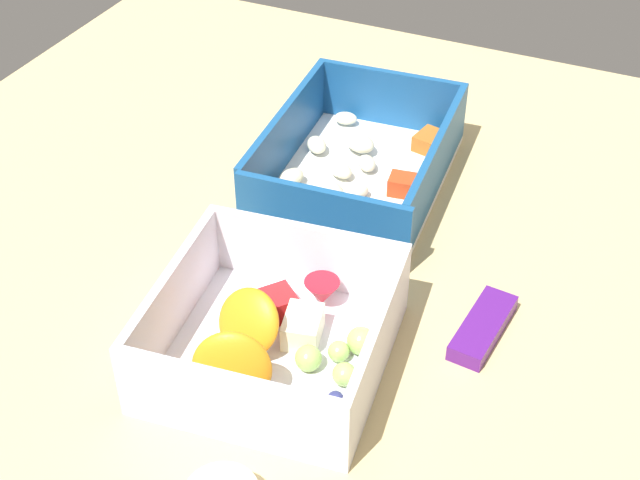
% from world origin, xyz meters
% --- Properties ---
extents(table_surface, '(0.80, 0.80, 0.02)m').
position_xyz_m(table_surface, '(0.00, 0.00, 0.01)').
color(table_surface, tan).
rests_on(table_surface, ground).
extents(pasta_container, '(0.20, 0.15, 0.06)m').
position_xyz_m(pasta_container, '(-0.11, -0.01, 0.04)').
color(pasta_container, white).
rests_on(pasta_container, table_surface).
extents(fruit_bowl, '(0.16, 0.16, 0.06)m').
position_xyz_m(fruit_bowl, '(0.09, 0.02, 0.04)').
color(fruit_bowl, white).
rests_on(fruit_bowl, table_surface).
extents(candy_bar, '(0.07, 0.03, 0.01)m').
position_xyz_m(candy_bar, '(0.01, 0.13, 0.03)').
color(candy_bar, '#51197A').
rests_on(candy_bar, table_surface).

